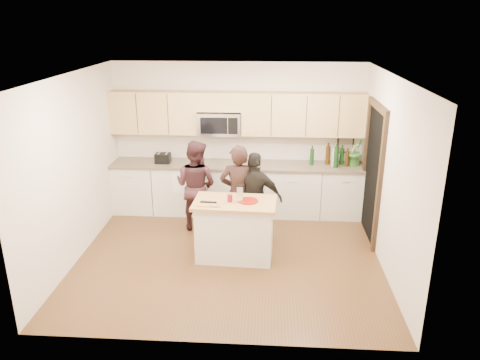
# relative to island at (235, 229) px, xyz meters

# --- Properties ---
(floor) EXTENTS (4.50, 4.50, 0.00)m
(floor) POSITION_rel_island_xyz_m (-0.09, -0.00, -0.45)
(floor) COLOR #52381C
(floor) RESTS_ON ground
(room_shell) EXTENTS (4.52, 4.02, 2.71)m
(room_shell) POSITION_rel_island_xyz_m (-0.09, -0.00, 1.28)
(room_shell) COLOR beige
(room_shell) RESTS_ON ground
(back_cabinetry) EXTENTS (4.50, 0.66, 0.94)m
(back_cabinetry) POSITION_rel_island_xyz_m (-0.09, 1.69, 0.02)
(back_cabinetry) COLOR silver
(back_cabinetry) RESTS_ON ground
(upper_cabinetry) EXTENTS (4.50, 0.33, 0.75)m
(upper_cabinetry) POSITION_rel_island_xyz_m (-0.06, 1.83, 1.39)
(upper_cabinetry) COLOR tan
(upper_cabinetry) RESTS_ON ground
(microwave) EXTENTS (0.76, 0.41, 0.40)m
(microwave) POSITION_rel_island_xyz_m (-0.40, 1.80, 1.20)
(microwave) COLOR silver
(microwave) RESTS_ON ground
(doorway) EXTENTS (0.06, 1.25, 2.20)m
(doorway) POSITION_rel_island_xyz_m (2.14, 0.90, 0.70)
(doorway) COLOR black
(doorway) RESTS_ON ground
(framed_picture) EXTENTS (0.30, 0.03, 0.38)m
(framed_picture) POSITION_rel_island_xyz_m (1.86, 1.98, 0.83)
(framed_picture) COLOR black
(framed_picture) RESTS_ON ground
(dish_towel) EXTENTS (0.34, 0.60, 0.48)m
(dish_towel) POSITION_rel_island_xyz_m (-1.04, 1.50, 0.35)
(dish_towel) COLOR white
(dish_towel) RESTS_ON ground
(island) EXTENTS (1.23, 0.76, 0.90)m
(island) POSITION_rel_island_xyz_m (0.00, 0.00, 0.00)
(island) COLOR silver
(island) RESTS_ON ground
(red_plate) EXTENTS (0.29, 0.29, 0.02)m
(red_plate) POSITION_rel_island_xyz_m (0.20, 0.01, 0.45)
(red_plate) COLOR maroon
(red_plate) RESTS_ON island
(box_grater) EXTENTS (0.10, 0.06, 0.24)m
(box_grater) POSITION_rel_island_xyz_m (0.08, -0.02, 0.59)
(box_grater) COLOR silver
(box_grater) RESTS_ON red_plate
(drink_glass) EXTENTS (0.08, 0.08, 0.10)m
(drink_glass) POSITION_rel_island_xyz_m (-0.07, -0.01, 0.50)
(drink_glass) COLOR maroon
(drink_glass) RESTS_ON island
(cutting_board) EXTENTS (0.29, 0.19, 0.02)m
(cutting_board) POSITION_rel_island_xyz_m (-0.38, -0.17, 0.45)
(cutting_board) COLOR #AC8748
(cutting_board) RESTS_ON island
(tongs) EXTENTS (0.24, 0.04, 0.02)m
(tongs) POSITION_rel_island_xyz_m (-0.37, -0.12, 0.47)
(tongs) COLOR black
(tongs) RESTS_ON cutting_board
(knife) EXTENTS (0.18, 0.03, 0.01)m
(knife) POSITION_rel_island_xyz_m (-0.27, -0.24, 0.47)
(knife) COLOR silver
(knife) RESTS_ON cutting_board
(toaster) EXTENTS (0.27, 0.20, 0.17)m
(toaster) POSITION_rel_island_xyz_m (-1.42, 1.67, 0.57)
(toaster) COLOR black
(toaster) RESTS_ON back_cabinetry
(bottle_cluster) EXTENTS (0.80, 0.28, 0.42)m
(bottle_cluster) POSITION_rel_island_xyz_m (1.66, 1.71, 0.67)
(bottle_cluster) COLOR black
(bottle_cluster) RESTS_ON back_cabinetry
(orchid) EXTENTS (0.37, 0.35, 0.53)m
(orchid) POSITION_rel_island_xyz_m (2.01, 1.72, 0.75)
(orchid) COLOR #37742E
(orchid) RESTS_ON back_cabinetry
(woman_left) EXTENTS (0.60, 0.41, 1.60)m
(woman_left) POSITION_rel_island_xyz_m (0.01, 0.55, 0.35)
(woman_left) COLOR black
(woman_left) RESTS_ON ground
(woman_center) EXTENTS (0.92, 0.83, 1.54)m
(woman_center) POSITION_rel_island_xyz_m (-0.73, 0.97, 0.32)
(woman_center) COLOR #341A1D
(woman_center) RESTS_ON ground
(woman_right) EXTENTS (0.91, 0.49, 1.48)m
(woman_right) POSITION_rel_island_xyz_m (0.28, 0.55, 0.29)
(woman_right) COLOR black
(woman_right) RESTS_ON ground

